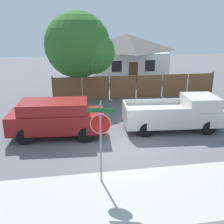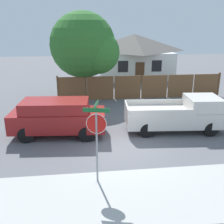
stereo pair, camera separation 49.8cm
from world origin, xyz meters
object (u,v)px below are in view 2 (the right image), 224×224
orange_pickup (180,114)px  stop_sign (97,130)px  red_suv (58,117)px  house (134,55)px  oak_tree (86,46)px

orange_pickup → stop_sign: size_ratio=1.83×
red_suv → stop_sign: size_ratio=1.63×
house → orange_pickup: 15.86m
house → red_suv: size_ratio=1.68×
orange_pickup → stop_sign: (-4.71, -4.40, 1.10)m
oak_tree → stop_sign: size_ratio=2.19×
orange_pickup → oak_tree: bearing=126.9°
oak_tree → orange_pickup: bearing=-57.6°
red_suv → house: bearing=70.3°
house → orange_pickup: bearing=-92.4°
oak_tree → red_suv: oak_tree is taller
house → red_suv: (-7.07, -15.76, -1.36)m
oak_tree → orange_pickup: size_ratio=1.20×
house → stop_sign: size_ratio=2.74×
house → red_suv: bearing=-114.2°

